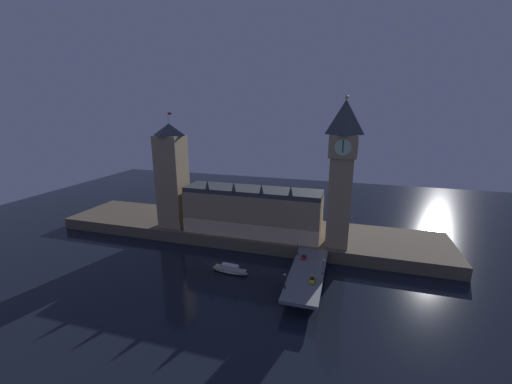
# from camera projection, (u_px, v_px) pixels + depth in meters

# --- Properties ---
(ground_plane) EXTENTS (400.00, 400.00, 0.00)m
(ground_plane) POSITION_uv_depth(u_px,v_px,m) (217.00, 266.00, 148.25)
(ground_plane) COLOR black
(embankment) EXTENTS (220.00, 42.00, 6.35)m
(embankment) POSITION_uv_depth(u_px,v_px,m) (244.00, 230.00, 183.57)
(embankment) COLOR brown
(embankment) RESTS_ON ground_plane
(parliament_hall) EXTENTS (73.54, 19.35, 29.82)m
(parliament_hall) POSITION_uv_depth(u_px,v_px,m) (252.00, 211.00, 169.03)
(parliament_hall) COLOR tan
(parliament_hall) RESTS_ON embankment
(clock_tower) EXTENTS (13.02, 13.13, 71.47)m
(clock_tower) POSITION_uv_depth(u_px,v_px,m) (342.00, 170.00, 147.10)
(clock_tower) COLOR tan
(clock_tower) RESTS_ON embankment
(victoria_tower) EXTENTS (14.30, 14.30, 64.15)m
(victoria_tower) POSITION_uv_depth(u_px,v_px,m) (172.00, 176.00, 176.28)
(victoria_tower) COLOR tan
(victoria_tower) RESTS_ON embankment
(bridge) EXTENTS (13.92, 46.00, 6.48)m
(bridge) POSITION_uv_depth(u_px,v_px,m) (307.00, 276.00, 130.66)
(bridge) COLOR slate
(bridge) RESTS_ON ground_plane
(car_northbound_lead) EXTENTS (1.91, 3.91, 1.38)m
(car_northbound_lead) POSITION_uv_depth(u_px,v_px,m) (304.00, 257.00, 141.96)
(car_northbound_lead) COLOR red
(car_northbound_lead) RESTS_ON bridge
(car_southbound_lead) EXTENTS (2.09, 4.79, 1.57)m
(car_southbound_lead) POSITION_uv_depth(u_px,v_px,m) (312.00, 280.00, 122.79)
(car_southbound_lead) COLOR yellow
(car_southbound_lead) RESTS_ON bridge
(pedestrian_near_rail) EXTENTS (0.38, 0.38, 1.70)m
(pedestrian_near_rail) POSITION_uv_depth(u_px,v_px,m) (285.00, 286.00, 117.82)
(pedestrian_near_rail) COLOR black
(pedestrian_near_rail) RESTS_ON bridge
(pedestrian_far_rail) EXTENTS (0.38, 0.38, 1.63)m
(pedestrian_far_rail) POSITION_uv_depth(u_px,v_px,m) (298.00, 253.00, 145.23)
(pedestrian_far_rail) COLOR black
(pedestrian_far_rail) RESTS_ON bridge
(street_lamp_near) EXTENTS (1.34, 0.60, 6.15)m
(street_lamp_near) POSITION_uv_depth(u_px,v_px,m) (285.00, 279.00, 117.34)
(street_lamp_near) COLOR #2D3333
(street_lamp_near) RESTS_ON bridge
(street_lamp_mid) EXTENTS (1.34, 0.60, 6.72)m
(street_lamp_mid) POSITION_uv_depth(u_px,v_px,m) (323.00, 265.00, 127.27)
(street_lamp_mid) COLOR #2D3333
(street_lamp_mid) RESTS_ON bridge
(street_lamp_far) EXTENTS (1.34, 0.60, 7.29)m
(street_lamp_far) POSITION_uv_depth(u_px,v_px,m) (297.00, 246.00, 144.43)
(street_lamp_far) COLOR #2D3333
(street_lamp_far) RESTS_ON bridge
(boat_upstream) EXTENTS (17.78, 6.14, 3.88)m
(boat_upstream) POSITION_uv_depth(u_px,v_px,m) (230.00, 270.00, 142.10)
(boat_upstream) COLOR #B2A893
(boat_upstream) RESTS_ON ground_plane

